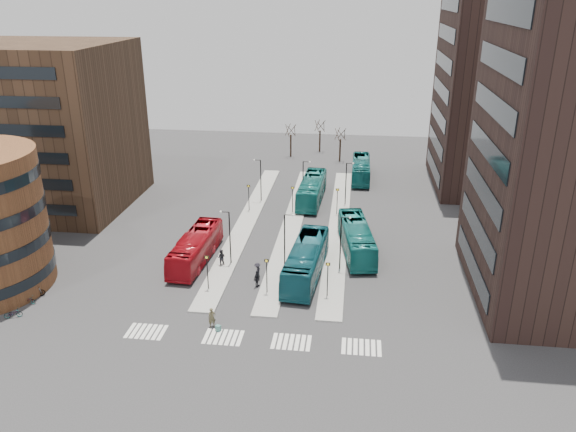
# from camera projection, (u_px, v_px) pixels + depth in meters

# --- Properties ---
(ground) EXTENTS (160.00, 160.00, 0.00)m
(ground) POSITION_uv_depth(u_px,v_px,m) (224.00, 366.00, 45.21)
(ground) COLOR #2A2A2C
(ground) RESTS_ON ground
(island_left) EXTENTS (2.50, 45.00, 0.15)m
(island_left) POSITION_uv_depth(u_px,v_px,m) (246.00, 222.00, 73.26)
(island_left) COLOR gray
(island_left) RESTS_ON ground
(island_mid) EXTENTS (2.50, 45.00, 0.15)m
(island_mid) POSITION_uv_depth(u_px,v_px,m) (292.00, 224.00, 72.57)
(island_mid) COLOR gray
(island_mid) RESTS_ON ground
(island_right) EXTENTS (2.50, 45.00, 0.15)m
(island_right) POSITION_uv_depth(u_px,v_px,m) (338.00, 226.00, 71.89)
(island_right) COLOR gray
(island_right) RESTS_ON ground
(suitcase) EXTENTS (0.54, 0.49, 0.55)m
(suitcase) POSITION_uv_depth(u_px,v_px,m) (218.00, 328.00, 49.81)
(suitcase) COLOR navy
(suitcase) RESTS_ON ground
(red_bus) EXTENTS (3.43, 12.10, 3.34)m
(red_bus) POSITION_uv_depth(u_px,v_px,m) (196.00, 248.00, 62.16)
(red_bus) COLOR #A20C16
(red_bus) RESTS_ON ground
(teal_bus_a) EXTENTS (4.10, 13.21, 3.62)m
(teal_bus_a) POSITION_uv_depth(u_px,v_px,m) (306.00, 260.00, 58.88)
(teal_bus_a) COLOR #124E5A
(teal_bus_a) RESTS_ON ground
(teal_bus_b) EXTENTS (3.49, 12.66, 3.49)m
(teal_bus_b) POSITION_uv_depth(u_px,v_px,m) (312.00, 190.00, 80.10)
(teal_bus_b) COLOR #156A66
(teal_bus_b) RESTS_ON ground
(teal_bus_c) EXTENTS (4.76, 12.75, 3.47)m
(teal_bus_c) POSITION_uv_depth(u_px,v_px,m) (356.00, 238.00, 64.35)
(teal_bus_c) COLOR #156D6B
(teal_bus_c) RESTS_ON ground
(teal_bus_d) EXTENTS (2.75, 11.73, 3.27)m
(teal_bus_d) POSITION_uv_depth(u_px,v_px,m) (361.00, 169.00, 89.62)
(teal_bus_d) COLOR #125E5E
(teal_bus_d) RESTS_ON ground
(traveller) EXTENTS (0.80, 0.68, 1.86)m
(traveller) POSITION_uv_depth(u_px,v_px,m) (212.00, 318.00, 50.19)
(traveller) COLOR #4A442C
(traveller) RESTS_ON ground
(commuter_a) EXTENTS (0.97, 0.79, 1.88)m
(commuter_a) POSITION_uv_depth(u_px,v_px,m) (221.00, 257.00, 61.52)
(commuter_a) COLOR black
(commuter_a) RESTS_ON ground
(commuter_b) EXTENTS (0.84, 1.14, 1.79)m
(commuter_b) POSITION_uv_depth(u_px,v_px,m) (257.00, 279.00, 57.10)
(commuter_b) COLOR black
(commuter_b) RESTS_ON ground
(commuter_c) EXTENTS (0.87, 1.29, 1.84)m
(commuter_c) POSITION_uv_depth(u_px,v_px,m) (257.00, 271.00, 58.58)
(commuter_c) COLOR black
(commuter_c) RESTS_ON ground
(bicycle_near) EXTENTS (1.67, 1.16, 0.83)m
(bicycle_near) POSITION_uv_depth(u_px,v_px,m) (13.00, 314.00, 51.80)
(bicycle_near) COLOR gray
(bicycle_near) RESTS_ON ground
(bicycle_mid) EXTENTS (1.90, 1.19, 1.11)m
(bicycle_mid) POSITION_uv_depth(u_px,v_px,m) (35.00, 292.00, 55.27)
(bicycle_mid) COLOR gray
(bicycle_mid) RESTS_ON ground
(bicycle_far) EXTENTS (1.56, 0.59, 0.81)m
(bicycle_far) POSITION_uv_depth(u_px,v_px,m) (28.00, 300.00, 54.11)
(bicycle_far) COLOR gray
(bicycle_far) RESTS_ON ground
(crosswalk_stripes) EXTENTS (22.35, 2.40, 0.01)m
(crosswalk_stripes) POSITION_uv_depth(u_px,v_px,m) (254.00, 339.00, 48.69)
(crosswalk_stripes) COLOR silver
(crosswalk_stripes) RESTS_ON ground
(office_block) EXTENTS (25.00, 20.12, 22.00)m
(office_block) POSITION_uv_depth(u_px,v_px,m) (33.00, 126.00, 76.29)
(office_block) COLOR #422D1E
(office_block) RESTS_ON ground
(tower_far) EXTENTS (20.12, 20.00, 30.00)m
(tower_far) POSITION_uv_depth(u_px,v_px,m) (512.00, 87.00, 81.99)
(tower_far) COLOR black
(tower_far) RESTS_ON ground
(sign_poles) EXTENTS (12.45, 22.12, 3.65)m
(sign_poles) POSITION_uv_depth(u_px,v_px,m) (282.00, 228.00, 65.30)
(sign_poles) COLOR black
(sign_poles) RESTS_ON ground
(lamp_posts) EXTENTS (14.04, 20.24, 6.12)m
(lamp_posts) POSITION_uv_depth(u_px,v_px,m) (295.00, 204.00, 69.35)
(lamp_posts) COLOR black
(lamp_posts) RESTS_ON ground
(bare_trees) EXTENTS (10.97, 8.14, 5.90)m
(bare_trees) POSITION_uv_depth(u_px,v_px,m) (317.00, 142.00, 101.59)
(bare_trees) COLOR black
(bare_trees) RESTS_ON ground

